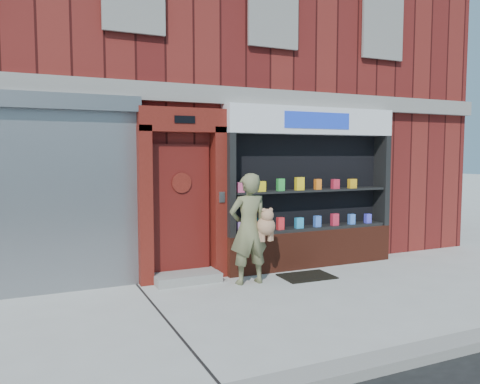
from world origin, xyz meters
TOP-DOWN VIEW (x-y plane):
  - ground at (0.00, 0.00)m, footprint 80.00×80.00m
  - curb at (0.00, -2.15)m, footprint 60.00×0.30m
  - building at (-0.00, 5.99)m, footprint 12.00×8.16m
  - shutter_bay at (-3.00, 1.93)m, footprint 3.10×0.30m
  - red_door_bay at (-0.75, 1.86)m, footprint 1.52×0.58m
  - pharmacy_bay at (1.75, 1.81)m, footprint 3.50×0.41m
  - woman at (0.18, 1.18)m, footprint 0.76×0.47m
  - doormat at (1.25, 1.13)m, footprint 0.92×0.66m

SIDE VIEW (x-z plane):
  - ground at x=0.00m, z-range 0.00..0.00m
  - doormat at x=1.25m, z-range 0.00..0.02m
  - curb at x=0.00m, z-range 0.00..0.12m
  - woman at x=0.18m, z-range 0.01..1.83m
  - pharmacy_bay at x=1.75m, z-range -0.13..2.87m
  - red_door_bay at x=-0.75m, z-range 0.01..2.91m
  - shutter_bay at x=-3.00m, z-range 0.20..3.24m
  - building at x=0.00m, z-range 0.00..8.00m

